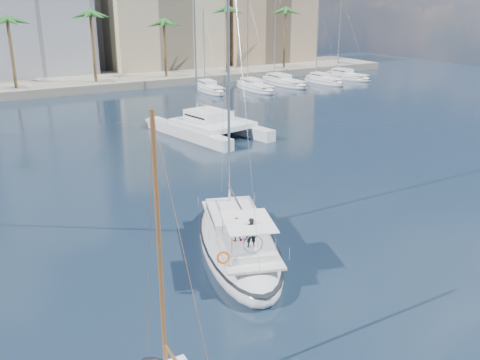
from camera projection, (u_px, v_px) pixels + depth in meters
ground at (269, 242)px, 30.62m from camera, size 160.00×160.00×0.00m
quay at (49, 85)px, 80.40m from camera, size 120.00×14.00×1.20m
building_beige at (160, 16)px, 95.07m from camera, size 20.00×14.00×20.00m
building_tan_right at (261, 20)px, 103.19m from camera, size 18.00×12.00×18.00m
palm_centre at (47, 19)px, 73.96m from camera, size 3.60×3.60×12.30m
palm_right at (256, 15)px, 89.98m from camera, size 3.60×3.60×12.30m
main_sloop at (238, 243)px, 29.31m from camera, size 7.77×13.08×18.51m
catamaran at (210, 123)px, 54.02m from camera, size 8.74×13.88×18.70m
seagull at (236, 223)px, 32.17m from camera, size 1.13×0.49×0.21m
moored_yacht_a at (210, 92)px, 78.55m from camera, size 3.37×9.52×11.90m
moored_yacht_b at (255, 90)px, 79.98m from camera, size 3.32×10.83×13.72m
moored_yacht_c at (283, 85)px, 84.68m from camera, size 3.98×12.33×15.54m
moored_yacht_d at (323, 83)px, 86.10m from camera, size 3.52×9.55×11.90m
moored_yacht_e at (346, 79)px, 90.81m from camera, size 4.61×11.11×13.72m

